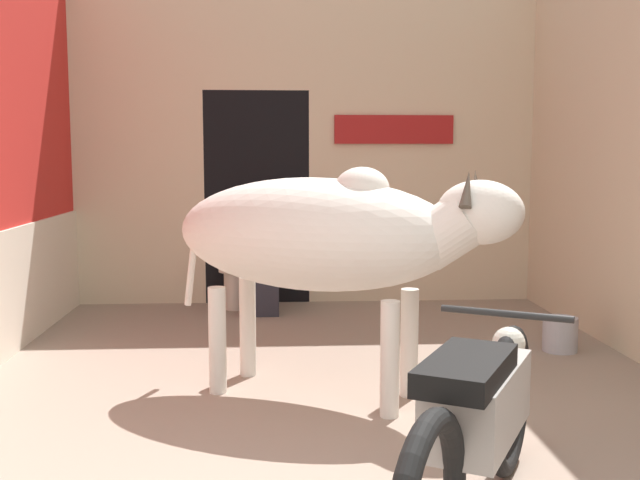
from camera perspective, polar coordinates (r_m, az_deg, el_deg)
wall_back_with_doorway at (r=7.70m, az=-2.48°, el=6.27°), size 4.56×0.93×3.35m
cow at (r=4.51m, az=0.45°, el=0.36°), size 2.16×1.45×1.41m
motorcycle_near at (r=3.04m, az=11.89°, el=-13.39°), size 1.01×1.75×0.80m
shopkeeper_seated at (r=6.99m, az=-4.36°, el=-0.81°), size 0.41×0.33×1.15m
plastic_stool at (r=7.27m, az=-6.42°, el=-3.56°), size 0.33×0.33×0.40m
bucket at (r=5.99m, az=17.82°, el=-6.85°), size 0.26×0.26×0.26m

